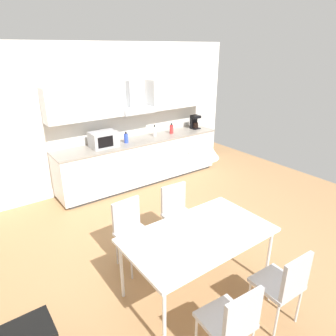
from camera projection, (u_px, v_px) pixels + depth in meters
name	position (u px, v px, depth m)	size (l,w,h in m)	color
ground_plane	(190.00, 251.00, 4.12)	(7.63, 8.12, 0.02)	#9E754C
wall_back	(99.00, 118.00, 5.67)	(6.10, 0.10, 2.70)	silver
kitchen_counter	(141.00, 160.00, 6.10)	(3.43, 0.68, 0.90)	#333333
backsplash_tile	(132.00, 125.00, 6.08)	(3.41, 0.02, 0.45)	silver
upper_wall_cabinets	(135.00, 97.00, 5.75)	(3.41, 0.40, 0.60)	silver
microwave	(104.00, 139.00, 5.45)	(0.48, 0.35, 0.28)	#ADADB2
coffee_maker	(195.00, 122.00, 6.67)	(0.18, 0.19, 0.30)	black
bottle_blue	(126.00, 138.00, 5.70)	(0.08, 0.08, 0.21)	blue
bottle_white	(155.00, 131.00, 6.11)	(0.06, 0.06, 0.24)	white
bottle_red	(171.00, 129.00, 6.31)	(0.08, 0.08, 0.22)	red
dining_table	(199.00, 237.00, 3.21)	(1.60, 0.92, 0.76)	white
chair_near_right	(285.00, 282.00, 2.84)	(0.42, 0.42, 0.87)	#B2B2B7
chair_near_left	(233.00, 320.00, 2.45)	(0.43, 0.43, 0.87)	#B2B2B7
chair_far_left	(131.00, 227.00, 3.71)	(0.42, 0.42, 0.87)	#B2B2B7
chair_far_right	(177.00, 210.00, 4.10)	(0.43, 0.43, 0.87)	#B2B2B7
pendant_lamp	(203.00, 146.00, 2.82)	(0.32, 0.32, 0.22)	silver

